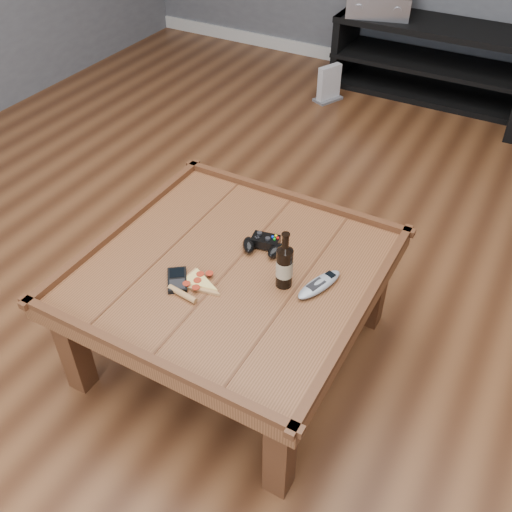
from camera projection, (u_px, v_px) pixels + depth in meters
The scene contains 11 objects.
ground at pixel (234, 350), 2.31m from camera, with size 6.00×6.00×0.00m, color #462514.
baseboard at pixel (438, 76), 4.27m from camera, with size 5.00×0.02×0.10m, color silver.
coffee_table at pixel (232, 279), 2.06m from camera, with size 1.03×1.03×0.48m.
media_console at pixel (435, 61), 3.98m from camera, with size 1.40×0.45×0.50m.
beer_bottle at pixel (284, 265), 1.89m from camera, with size 0.06×0.06×0.22m.
game_controller at pixel (264, 245), 2.08m from camera, with size 0.18×0.13×0.05m.
pizza_slice at pixel (195, 284), 1.94m from camera, with size 0.15×0.22×0.02m.
smartphone at pixel (177, 280), 1.96m from camera, with size 0.12×0.14×0.02m.
remote_control at pixel (319, 284), 1.93m from camera, with size 0.12×0.21×0.03m.
av_receiver at pixel (380, 2), 3.93m from camera, with size 0.50×0.45×0.15m.
game_console at pixel (329, 85), 3.99m from camera, with size 0.18×0.23×0.25m.
Camera 1 is at (0.81, -1.28, 1.79)m, focal length 40.00 mm.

